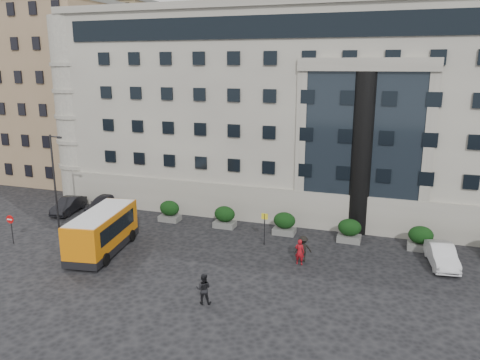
% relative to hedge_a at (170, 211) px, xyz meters
% --- Properties ---
extents(ground, '(120.00, 120.00, 0.00)m').
position_rel_hedge_a_xyz_m(ground, '(4.00, -7.80, -0.93)').
color(ground, black).
rests_on(ground, ground).
extents(civic_building, '(44.00, 24.00, 18.00)m').
position_rel_hedge_a_xyz_m(civic_building, '(10.00, 14.20, 8.07)').
color(civic_building, gray).
rests_on(civic_building, ground).
extents(entrance_column, '(1.80, 1.80, 13.00)m').
position_rel_hedge_a_xyz_m(entrance_column, '(16.00, 2.50, 5.57)').
color(entrance_column, black).
rests_on(entrance_column, ground).
extents(apartment_near, '(14.00, 14.00, 20.00)m').
position_rel_hedge_a_xyz_m(apartment_near, '(-20.00, 12.20, 9.07)').
color(apartment_near, '#886E4F').
rests_on(apartment_near, ground).
extents(apartment_far, '(13.00, 13.00, 22.00)m').
position_rel_hedge_a_xyz_m(apartment_far, '(-23.00, 30.20, 10.07)').
color(apartment_far, brown).
rests_on(apartment_far, ground).
extents(hedge_a, '(1.80, 1.26, 1.84)m').
position_rel_hedge_a_xyz_m(hedge_a, '(0.00, 0.00, 0.00)').
color(hedge_a, '#5B5B59').
rests_on(hedge_a, ground).
extents(hedge_b, '(1.80, 1.26, 1.84)m').
position_rel_hedge_a_xyz_m(hedge_b, '(5.20, 0.00, 0.00)').
color(hedge_b, '#5B5B59').
rests_on(hedge_b, ground).
extents(hedge_c, '(1.80, 1.26, 1.84)m').
position_rel_hedge_a_xyz_m(hedge_c, '(10.40, 0.00, 0.00)').
color(hedge_c, '#5B5B59').
rests_on(hedge_c, ground).
extents(hedge_d, '(1.80, 1.26, 1.84)m').
position_rel_hedge_a_xyz_m(hedge_d, '(15.60, 0.00, 0.00)').
color(hedge_d, '#5B5B59').
rests_on(hedge_d, ground).
extents(hedge_e, '(1.80, 1.26, 1.84)m').
position_rel_hedge_a_xyz_m(hedge_e, '(20.80, 0.00, 0.00)').
color(hedge_e, '#5B5B59').
rests_on(hedge_e, ground).
extents(street_lamp, '(1.16, 0.18, 8.00)m').
position_rel_hedge_a_xyz_m(street_lamp, '(-7.94, -4.80, 3.44)').
color(street_lamp, '#262628').
rests_on(street_lamp, ground).
extents(bus_stop_sign, '(0.50, 0.08, 2.52)m').
position_rel_hedge_a_xyz_m(bus_stop_sign, '(9.50, -2.80, 0.80)').
color(bus_stop_sign, '#262628').
rests_on(bus_stop_sign, ground).
extents(no_entry_sign, '(0.64, 0.16, 2.32)m').
position_rel_hedge_a_xyz_m(no_entry_sign, '(-9.00, -8.84, 0.72)').
color(no_entry_sign, '#262628').
rests_on(no_entry_sign, ground).
extents(minibus, '(3.69, 7.66, 3.07)m').
position_rel_hedge_a_xyz_m(minibus, '(-1.43, -7.91, 0.76)').
color(minibus, orange).
rests_on(minibus, ground).
extents(red_truck, '(3.43, 5.94, 3.01)m').
position_rel_hedge_a_xyz_m(red_truck, '(-11.30, 7.17, 0.61)').
color(red_truck, maroon).
rests_on(red_truck, ground).
extents(parked_car_b, '(2.16, 4.53, 1.43)m').
position_rel_hedge_a_xyz_m(parked_car_b, '(-10.03, -0.91, -0.21)').
color(parked_car_b, black).
rests_on(parked_car_b, ground).
extents(parked_car_c, '(2.44, 4.77, 1.32)m').
position_rel_hedge_a_xyz_m(parked_car_c, '(-7.50, 0.74, -0.27)').
color(parked_car_c, black).
rests_on(parked_car_c, ground).
extents(parked_car_d, '(3.14, 5.87, 1.57)m').
position_rel_hedge_a_xyz_m(parked_car_d, '(-13.00, 8.19, -0.14)').
color(parked_car_d, black).
rests_on(parked_car_d, ground).
extents(white_taxi, '(2.23, 4.69, 1.49)m').
position_rel_hedge_a_xyz_m(white_taxi, '(22.10, -2.52, -0.19)').
color(white_taxi, silver).
rests_on(white_taxi, ground).
extents(pedestrian_a, '(0.71, 0.51, 1.84)m').
position_rel_hedge_a_xyz_m(pedestrian_a, '(12.79, -5.49, -0.01)').
color(pedestrian_a, maroon).
rests_on(pedestrian_a, ground).
extents(pedestrian_b, '(1.02, 0.88, 1.82)m').
position_rel_hedge_a_xyz_m(pedestrian_b, '(8.63, -12.63, -0.02)').
color(pedestrian_b, black).
rests_on(pedestrian_b, ground).
extents(pedestrian_c, '(1.42, 1.17, 1.91)m').
position_rel_hedge_a_xyz_m(pedestrian_c, '(12.92, -4.95, 0.03)').
color(pedestrian_c, black).
rests_on(pedestrian_c, ground).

